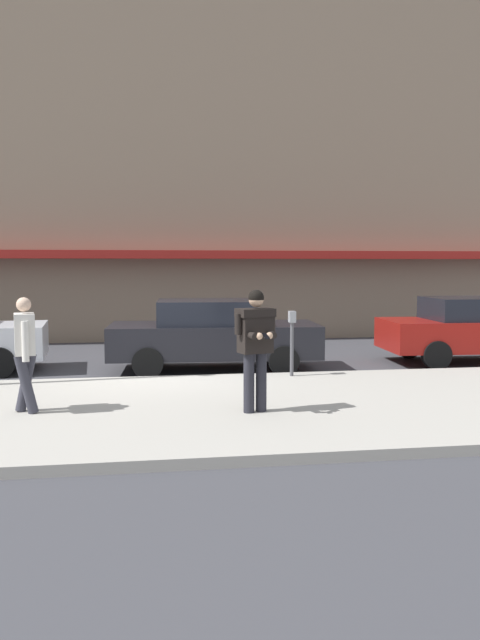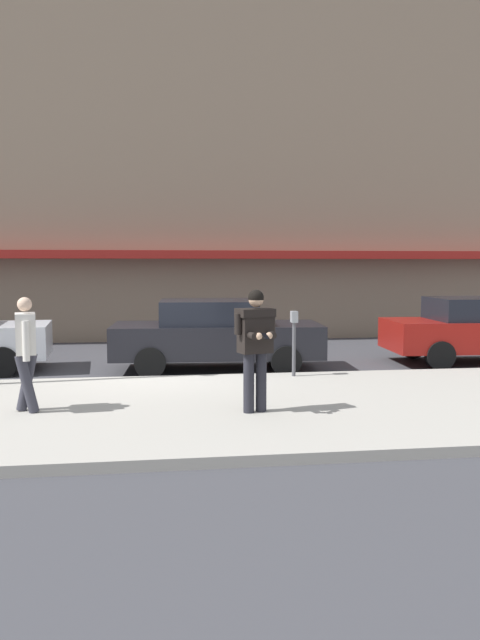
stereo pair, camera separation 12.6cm
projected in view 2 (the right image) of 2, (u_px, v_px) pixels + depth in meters
ground_plane at (151, 381)px, 12.37m from camera, size 80.00×80.00×0.00m
sidewalk at (216, 409)px, 9.69m from camera, size 32.00×5.30×0.14m
curb_paint_line at (201, 379)px, 12.56m from camera, size 28.00×0.12×0.01m
storefront_facade at (180, 171)px, 20.41m from camera, size 28.00×4.70×10.77m
parked_sedan_mid at (215, 334)px, 13.58m from camera, size 4.61×2.15×1.54m
man_texting_on_phone at (255, 337)px, 9.09m from camera, size 0.63×0.64×1.81m
pedestrian_in_light_coat at (26, 347)px, 9.13m from camera, size 0.39×0.59×1.70m
parking_meter at (294, 334)px, 12.08m from camera, size 0.12×0.18×1.27m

